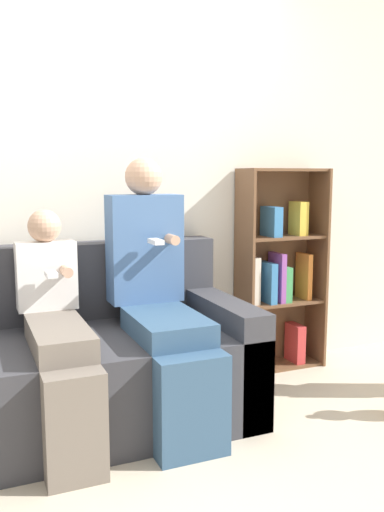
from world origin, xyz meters
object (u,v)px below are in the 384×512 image
at_px(adult_seated, 159,289).
at_px(child_seated, 58,329).
at_px(couch, 59,368).
at_px(bookshelf, 278,271).

bearing_deg(adult_seated, child_seated, -172.43).
relative_size(couch, adult_seated, 1.41).
xyz_separation_m(adult_seated, child_seated, (-0.52, -0.07, -0.14)).
height_order(couch, bookshelf, bookshelf).
relative_size(adult_seated, bookshelf, 1.04).
bearing_deg(bookshelf, couch, -166.78).
distance_m(adult_seated, bookshelf, 1.09).
bearing_deg(adult_seated, bookshelf, 24.55).
xyz_separation_m(child_seated, bookshelf, (1.51, 0.52, 0.08)).
height_order(couch, adult_seated, adult_seated).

